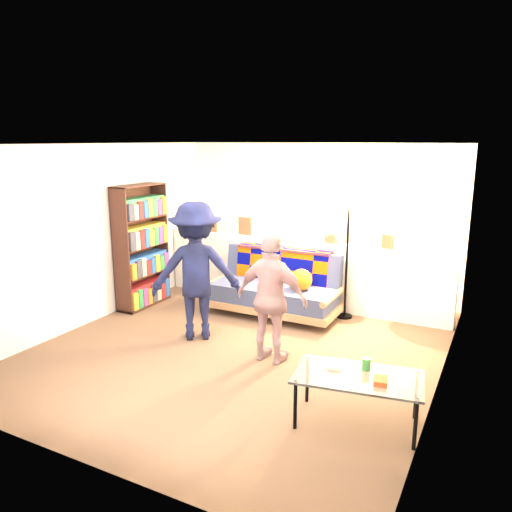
{
  "coord_description": "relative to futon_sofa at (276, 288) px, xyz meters",
  "views": [
    {
      "loc": [
        2.73,
        -4.91,
        2.45
      ],
      "look_at": [
        0.0,
        0.4,
        1.05
      ],
      "focal_mm": 35.0,
      "sensor_mm": 36.0,
      "label": 1
    }
  ],
  "objects": [
    {
      "name": "ground",
      "position": [
        0.14,
        -1.3,
        -0.38
      ],
      "size": [
        5.0,
        5.0,
        0.0
      ],
      "primitive_type": "plane",
      "color": "brown",
      "rests_on": "ground"
    },
    {
      "name": "person_left",
      "position": [
        -0.51,
        -1.26,
        0.49
      ],
      "size": [
        1.28,
        1.14,
        1.72
      ],
      "primitive_type": "imported",
      "rotation": [
        0.0,
        0.0,
        3.72
      ],
      "color": "black",
      "rests_on": "ground"
    },
    {
      "name": "room_shell",
      "position": [
        0.14,
        -0.83,
        1.3
      ],
      "size": [
        4.6,
        5.05,
        2.45
      ],
      "color": "silver",
      "rests_on": "ground"
    },
    {
      "name": "floor_lamp",
      "position": [
        0.93,
        0.31,
        0.75
      ],
      "size": [
        0.37,
        0.3,
        1.59
      ],
      "color": "black",
      "rests_on": "ground"
    },
    {
      "name": "bookshelf",
      "position": [
        -1.94,
        -0.58,
        0.47
      ],
      "size": [
        0.3,
        0.91,
        1.82
      ],
      "color": "#321810",
      "rests_on": "ground"
    },
    {
      "name": "person_right",
      "position": [
        0.63,
        -1.47,
        0.36
      ],
      "size": [
        0.89,
        0.42,
        1.47
      ],
      "primitive_type": "imported",
      "rotation": [
        0.0,
        0.0,
        3.07
      ],
      "color": "pink",
      "rests_on": "ground"
    },
    {
      "name": "ledge_decor",
      "position": [
        -0.09,
        0.48,
        0.8
      ],
      "size": [
        2.97,
        0.02,
        0.45
      ],
      "color": "brown",
      "rests_on": "half_wall_ledge"
    },
    {
      "name": "coffee_table",
      "position": [
        1.85,
        -2.29,
        0.05
      ],
      "size": [
        1.18,
        0.77,
        0.57
      ],
      "color": "black",
      "rests_on": "ground"
    },
    {
      "name": "half_wall_ledge",
      "position": [
        0.14,
        0.5,
        0.12
      ],
      "size": [
        4.45,
        0.15,
        1.0
      ],
      "primitive_type": "cube",
      "color": "silver",
      "rests_on": "ground"
    },
    {
      "name": "futon_sofa",
      "position": [
        0.0,
        0.0,
        0.0
      ],
      "size": [
        1.88,
        0.92,
        0.81
      ],
      "color": "#A67951",
      "rests_on": "ground"
    }
  ]
}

